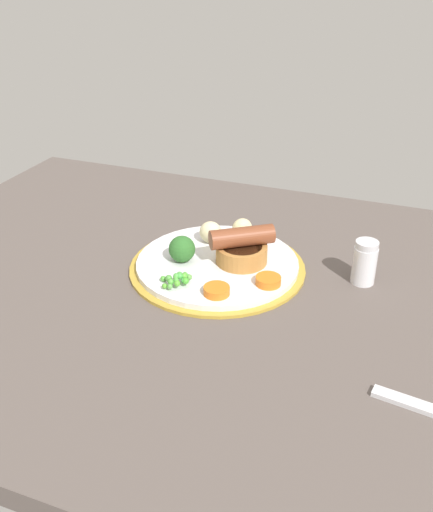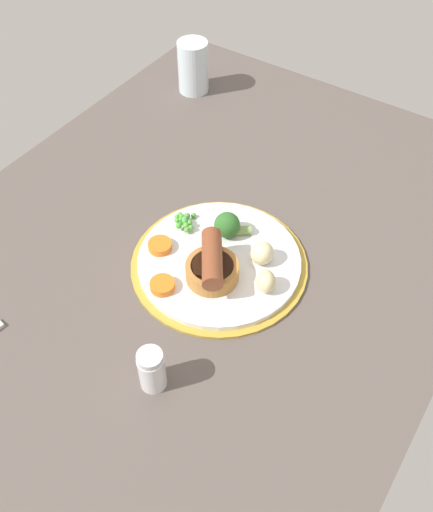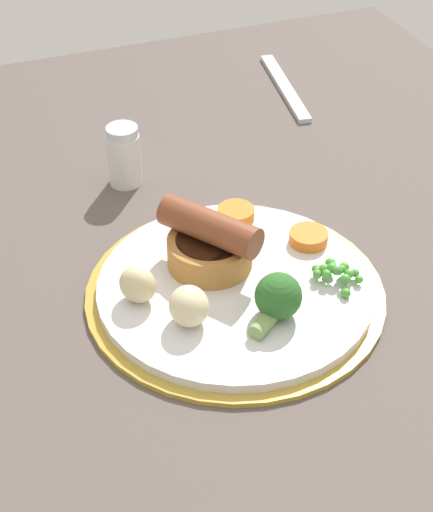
{
  "view_description": "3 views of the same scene",
  "coord_description": "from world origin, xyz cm",
  "px_view_note": "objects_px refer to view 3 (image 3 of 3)",
  "views": [
    {
      "loc": [
        -27.09,
        66.44,
        47.52
      ],
      "look_at": [
        -0.0,
        -4.56,
        5.45
      ],
      "focal_mm": 40.0,
      "sensor_mm": 36.0,
      "label": 1
    },
    {
      "loc": [
        -47.31,
        -36.13,
        70.03
      ],
      "look_at": [
        -0.46,
        -4.75,
        5.42
      ],
      "focal_mm": 40.0,
      "sensor_mm": 36.0,
      "label": 2
    },
    {
      "loc": [
        54.27,
        -27.48,
        53.95
      ],
      "look_at": [
        -1.73,
        -6.08,
        6.61
      ],
      "focal_mm": 60.0,
      "sensor_mm": 36.0,
      "label": 3
    }
  ],
  "objects_px": {
    "broccoli_floret_near": "(277,298)",
    "pea_pile": "(335,272)",
    "salt_shaker": "(124,156)",
    "carrot_slice_0": "(236,214)",
    "fork": "(285,87)",
    "dinner_plate": "(234,289)",
    "sausage_pudding": "(210,243)",
    "potato_chunk_1": "(189,306)",
    "carrot_slice_1": "(309,237)",
    "potato_chunk_0": "(138,284)"
  },
  "relations": [
    {
      "from": "carrot_slice_0",
      "to": "potato_chunk_1",
      "type": "bearing_deg",
      "value": -36.65
    },
    {
      "from": "potato_chunk_0",
      "to": "carrot_slice_0",
      "type": "relative_size",
      "value": 0.94
    },
    {
      "from": "pea_pile",
      "to": "potato_chunk_1",
      "type": "height_order",
      "value": "potato_chunk_1"
    },
    {
      "from": "sausage_pudding",
      "to": "salt_shaker",
      "type": "distance_m",
      "value": 0.18
    },
    {
      "from": "salt_shaker",
      "to": "pea_pile",
      "type": "bearing_deg",
      "value": 27.39
    },
    {
      "from": "potato_chunk_0",
      "to": "carrot_slice_1",
      "type": "height_order",
      "value": "potato_chunk_0"
    },
    {
      "from": "sausage_pudding",
      "to": "salt_shaker",
      "type": "relative_size",
      "value": 1.44
    },
    {
      "from": "carrot_slice_1",
      "to": "fork",
      "type": "distance_m",
      "value": 0.34
    },
    {
      "from": "broccoli_floret_near",
      "to": "potato_chunk_0",
      "type": "xyz_separation_m",
      "value": [
        -0.06,
        -0.1,
        -0.0
      ]
    },
    {
      "from": "broccoli_floret_near",
      "to": "pea_pile",
      "type": "bearing_deg",
      "value": -17.67
    },
    {
      "from": "dinner_plate",
      "to": "potato_chunk_0",
      "type": "relative_size",
      "value": 7.86
    },
    {
      "from": "potato_chunk_0",
      "to": "salt_shaker",
      "type": "xyz_separation_m",
      "value": [
        -0.21,
        0.05,
        0.0
      ]
    },
    {
      "from": "salt_shaker",
      "to": "sausage_pudding",
      "type": "bearing_deg",
      "value": 9.33
    },
    {
      "from": "potato_chunk_0",
      "to": "potato_chunk_1",
      "type": "height_order",
      "value": "same"
    },
    {
      "from": "potato_chunk_0",
      "to": "salt_shaker",
      "type": "relative_size",
      "value": 0.51
    },
    {
      "from": "dinner_plate",
      "to": "carrot_slice_1",
      "type": "relative_size",
      "value": 7.35
    },
    {
      "from": "potato_chunk_0",
      "to": "fork",
      "type": "height_order",
      "value": "potato_chunk_0"
    },
    {
      "from": "dinner_plate",
      "to": "potato_chunk_0",
      "type": "xyz_separation_m",
      "value": [
        -0.01,
        -0.09,
        0.03
      ]
    },
    {
      "from": "potato_chunk_1",
      "to": "fork",
      "type": "distance_m",
      "value": 0.47
    },
    {
      "from": "sausage_pudding",
      "to": "pea_pile",
      "type": "xyz_separation_m",
      "value": [
        0.06,
        0.1,
        -0.01
      ]
    },
    {
      "from": "potato_chunk_0",
      "to": "dinner_plate",
      "type": "bearing_deg",
      "value": 84.98
    },
    {
      "from": "carrot_slice_1",
      "to": "dinner_plate",
      "type": "bearing_deg",
      "value": -71.34
    },
    {
      "from": "sausage_pudding",
      "to": "carrot_slice_0",
      "type": "height_order",
      "value": "sausage_pudding"
    },
    {
      "from": "broccoli_floret_near",
      "to": "potato_chunk_1",
      "type": "xyz_separation_m",
      "value": [
        -0.02,
        -0.07,
        -0.0
      ]
    },
    {
      "from": "dinner_plate",
      "to": "carrot_slice_1",
      "type": "distance_m",
      "value": 0.09
    },
    {
      "from": "dinner_plate",
      "to": "salt_shaker",
      "type": "height_order",
      "value": "salt_shaker"
    },
    {
      "from": "pea_pile",
      "to": "potato_chunk_0",
      "type": "relative_size",
      "value": 1.33
    },
    {
      "from": "pea_pile",
      "to": "fork",
      "type": "relative_size",
      "value": 0.25
    },
    {
      "from": "dinner_plate",
      "to": "sausage_pudding",
      "type": "xyz_separation_m",
      "value": [
        -0.03,
        -0.01,
        0.03
      ]
    },
    {
      "from": "broccoli_floret_near",
      "to": "carrot_slice_0",
      "type": "distance_m",
      "value": 0.15
    },
    {
      "from": "dinner_plate",
      "to": "potato_chunk_0",
      "type": "height_order",
      "value": "potato_chunk_0"
    },
    {
      "from": "potato_chunk_0",
      "to": "carrot_slice_1",
      "type": "relative_size",
      "value": 0.94
    },
    {
      "from": "sausage_pudding",
      "to": "potato_chunk_1",
      "type": "height_order",
      "value": "sausage_pudding"
    },
    {
      "from": "broccoli_floret_near",
      "to": "salt_shaker",
      "type": "height_order",
      "value": "salt_shaker"
    },
    {
      "from": "pea_pile",
      "to": "carrot_slice_1",
      "type": "relative_size",
      "value": 1.24
    },
    {
      "from": "sausage_pudding",
      "to": "potato_chunk_1",
      "type": "relative_size",
      "value": 2.63
    },
    {
      "from": "dinner_plate",
      "to": "pea_pile",
      "type": "height_order",
      "value": "pea_pile"
    },
    {
      "from": "sausage_pudding",
      "to": "dinner_plate",
      "type": "bearing_deg",
      "value": 163.64
    },
    {
      "from": "carrot_slice_0",
      "to": "broccoli_floret_near",
      "type": "bearing_deg",
      "value": -8.02
    },
    {
      "from": "pea_pile",
      "to": "potato_chunk_0",
      "type": "height_order",
      "value": "potato_chunk_0"
    },
    {
      "from": "sausage_pudding",
      "to": "broccoli_floret_near",
      "type": "relative_size",
      "value": 1.74
    },
    {
      "from": "potato_chunk_1",
      "to": "carrot_slice_0",
      "type": "bearing_deg",
      "value": 143.35
    },
    {
      "from": "potato_chunk_1",
      "to": "fork",
      "type": "xyz_separation_m",
      "value": [
        -0.38,
        0.26,
        -0.03
      ]
    },
    {
      "from": "pea_pile",
      "to": "salt_shaker",
      "type": "relative_size",
      "value": 0.68
    },
    {
      "from": "pea_pile",
      "to": "salt_shaker",
      "type": "distance_m",
      "value": 0.27
    },
    {
      "from": "carrot_slice_0",
      "to": "fork",
      "type": "relative_size",
      "value": 0.2
    },
    {
      "from": "sausage_pudding",
      "to": "potato_chunk_0",
      "type": "xyz_separation_m",
      "value": [
        0.02,
        -0.08,
        -0.01
      ]
    },
    {
      "from": "fork",
      "to": "carrot_slice_1",
      "type": "bearing_deg",
      "value": -12.4
    },
    {
      "from": "dinner_plate",
      "to": "sausage_pudding",
      "type": "relative_size",
      "value": 2.8
    },
    {
      "from": "dinner_plate",
      "to": "carrot_slice_1",
      "type": "xyz_separation_m",
      "value": [
        -0.03,
        0.09,
        0.01
      ]
    }
  ]
}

